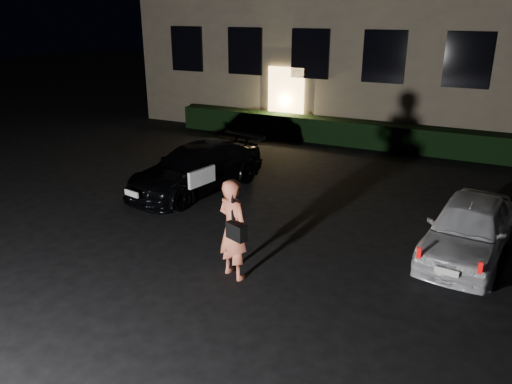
% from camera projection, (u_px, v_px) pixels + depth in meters
% --- Properties ---
extents(ground, '(80.00, 80.00, 0.00)m').
position_uv_depth(ground, '(221.00, 294.00, 8.38)').
color(ground, black).
rests_on(ground, ground).
extents(hedge, '(15.00, 0.70, 0.85)m').
position_uv_depth(hedge, '(374.00, 135.00, 17.07)').
color(hedge, black).
rests_on(hedge, ground).
extents(sedan, '(2.47, 4.40, 1.21)m').
position_uv_depth(sedan, '(197.00, 168.00, 12.99)').
color(sedan, black).
rests_on(sedan, ground).
extents(hatch, '(1.74, 3.55, 1.16)m').
position_uv_depth(hatch, '(468.00, 228.00, 9.47)').
color(hatch, silver).
rests_on(hatch, ground).
extents(man, '(0.78, 0.66, 1.83)m').
position_uv_depth(man, '(234.00, 229.00, 8.64)').
color(man, '#EE7453').
rests_on(man, ground).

